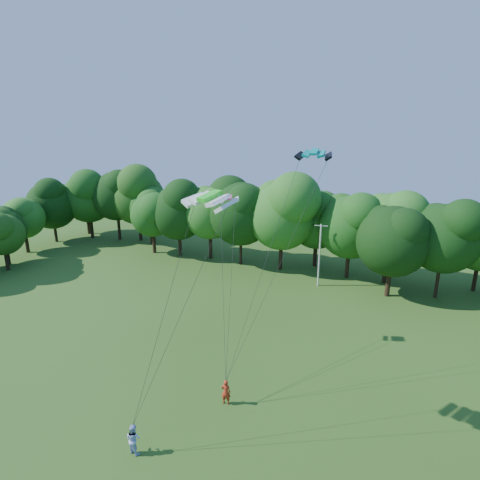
% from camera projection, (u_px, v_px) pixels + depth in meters
% --- Properties ---
extents(utility_pole, '(1.49, 0.43, 7.58)m').
position_uv_depth(utility_pole, '(319.00, 255.00, 43.95)').
color(utility_pole, beige).
rests_on(utility_pole, ground).
extents(kite_flyer_left, '(0.73, 0.57, 1.77)m').
position_uv_depth(kite_flyer_left, '(226.00, 392.00, 24.84)').
color(kite_flyer_left, '#B52D17').
rests_on(kite_flyer_left, ground).
extents(kite_flyer_right, '(0.93, 0.75, 1.81)m').
position_uv_depth(kite_flyer_right, '(133.00, 439.00, 20.98)').
color(kite_flyer_right, '#ACBFEF').
rests_on(kite_flyer_right, ground).
extents(kite_teal, '(2.53, 1.33, 0.47)m').
position_uv_depth(kite_teal, '(314.00, 152.00, 25.55)').
color(kite_teal, '#048984').
rests_on(kite_teal, ground).
extents(kite_green, '(3.33, 2.13, 0.52)m').
position_uv_depth(kite_green, '(210.00, 196.00, 19.75)').
color(kite_green, '#25DA20').
rests_on(kite_green, ground).
extents(kite_pink, '(1.98, 1.49, 0.32)m').
position_uv_depth(kite_pink, '(228.00, 197.00, 29.61)').
color(kite_pink, '#FB458D').
rests_on(kite_pink, ground).
extents(tree_back_west, '(9.82, 9.82, 14.28)m').
position_uv_depth(tree_back_west, '(137.00, 189.00, 62.45)').
color(tree_back_west, black).
rests_on(tree_back_west, ground).
extents(tree_back_center, '(8.49, 8.49, 12.35)m').
position_uv_depth(tree_back_center, '(394.00, 229.00, 40.05)').
color(tree_back_center, '#302113').
rests_on(tree_back_center, ground).
extents(tree_flank_west, '(6.05, 6.05, 8.80)m').
position_uv_depth(tree_flank_west, '(1.00, 230.00, 48.82)').
color(tree_flank_west, '#301D12').
rests_on(tree_flank_west, ground).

